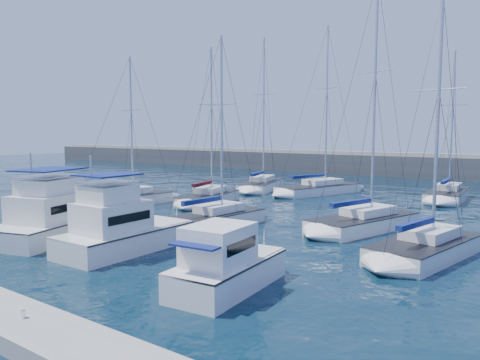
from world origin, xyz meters
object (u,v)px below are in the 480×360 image
Objects in this scene: motor_yacht_stbd_inner at (121,231)px; motor_yacht_port_inner at (62,218)px; sailboat_mid_e at (426,248)px; sailboat_back_a at (261,185)px; sailboat_mid_d at (364,222)px; sailboat_mid_b at (209,198)px; sailboat_mid_a at (125,199)px; sailboat_back_b at (319,189)px; sailboat_back_c at (448,195)px; sailboat_mid_c at (215,219)px; motor_yacht_stbd_outer at (225,267)px.

motor_yacht_port_inner is at bearing 175.28° from motor_yacht_stbd_inner.
sailboat_back_a is (-22.69, 19.09, 0.03)m from sailboat_mid_e.
motor_yacht_port_inner is 0.65× the size of sailboat_mid_d.
sailboat_mid_b is 15.92m from sailboat_mid_d.
motor_yacht_stbd_inner is at bearing -34.58° from sailboat_mid_a.
sailboat_mid_d is at bearing -36.12° from sailboat_back_b.
sailboat_back_a is 19.23m from sailboat_back_c.
sailboat_back_b is at bearing 93.05° from motor_yacht_stbd_inner.
sailboat_mid_a is at bearing -175.19° from sailboat_mid_e.
sailboat_back_b is (-15.80, 19.63, 0.02)m from sailboat_mid_e.
sailboat_mid_c is at bearing -82.11° from sailboat_back_a.
motor_yacht_stbd_outer is at bearing -24.31° from motor_yacht_port_inner.
sailboat_mid_d is (8.62, 13.14, -0.59)m from motor_yacht_stbd_inner.
sailboat_mid_b is at bearing 170.51° from sailboat_mid_e.
sailboat_back_a is 0.97× the size of sailboat_back_b.
sailboat_mid_b is 0.83× the size of sailboat_back_a.
sailboat_mid_a is 0.80× the size of sailboat_mid_d.
sailboat_back_c is at bearing 46.35° from motor_yacht_port_inner.
sailboat_mid_d reaches higher than sailboat_back_c.
sailboat_mid_a is 30.25m from sailboat_back_c.
motor_yacht_stbd_outer is 11.34m from sailboat_mid_e.
sailboat_mid_c reaches higher than motor_yacht_port_inner.
sailboat_mid_b is (5.47, 4.96, 0.02)m from sailboat_mid_a.
motor_yacht_port_inner is 0.81× the size of sailboat_mid_a.
sailboat_mid_a reaches higher than sailboat_mid_c.
motor_yacht_stbd_inner is at bearing 163.58° from motor_yacht_stbd_outer.
motor_yacht_stbd_outer is 0.42× the size of sailboat_mid_b.
sailboat_back_c reaches higher than sailboat_mid_c.
sailboat_mid_a is at bearing -158.31° from sailboat_mid_d.
sailboat_back_b is (6.89, 0.54, -0.01)m from sailboat_back_a.
sailboat_back_c is at bearing -5.42° from sailboat_back_a.
sailboat_back_a is (-17.50, 14.29, 0.01)m from sailboat_mid_d.
sailboat_back_b is at bearing -12.26° from sailboat_back_a.
motor_yacht_port_inner is 12.47m from sailboat_mid_a.
sailboat_mid_d is at bearing -23.89° from sailboat_mid_b.
sailboat_back_c is (9.97, 31.21, -0.62)m from motor_yacht_stbd_inner.
motor_yacht_port_inner is 0.63× the size of sailboat_back_a.
sailboat_back_b is at bearing 53.44° from sailboat_mid_b.
sailboat_mid_d is at bearing -98.10° from sailboat_back_c.
sailboat_mid_a is (-12.51, 10.97, -0.63)m from motor_yacht_stbd_inner.
sailboat_back_b reaches higher than motor_yacht_port_inner.
sailboat_back_a reaches higher than motor_yacht_stbd_outer.
sailboat_mid_a is 0.97× the size of sailboat_mid_e.
sailboat_back_c is at bearing 81.82° from motor_yacht_stbd_outer.
motor_yacht_stbd_inner is 32.77m from sailboat_back_c.
sailboat_mid_e is at bearing -26.96° from sailboat_mid_d.
motor_yacht_port_inner is at bearing 166.55° from motor_yacht_stbd_outer.
sailboat_mid_c is at bearing -117.39° from sailboat_back_c.
sailboat_mid_d is 18.24m from sailboat_back_b.
sailboat_back_c is (18.85, 3.77, -0.03)m from sailboat_back_a.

